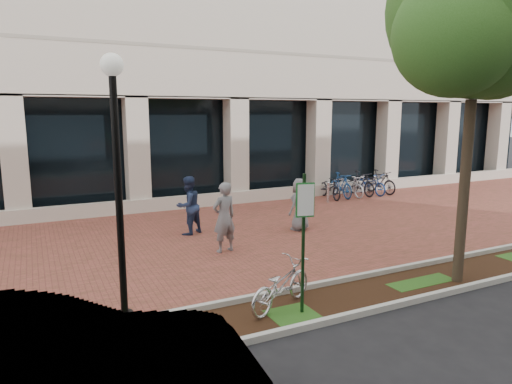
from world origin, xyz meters
name	(u,v)px	position (x,y,z in m)	size (l,w,h in m)	color
ground	(242,235)	(0.00, 0.00, 0.00)	(120.00, 120.00, 0.00)	black
brick_plaza	(242,235)	(0.00, 0.00, 0.01)	(40.00, 9.00, 0.01)	brown
planting_strip	(351,297)	(0.00, -5.25, 0.01)	(40.00, 1.50, 0.01)	black
curb_plaza_side	(329,282)	(0.00, -4.50, 0.06)	(40.00, 0.12, 0.12)	#AAAAA1
curb_street_side	(376,309)	(0.00, -6.00, 0.06)	(40.00, 0.12, 0.12)	#AAAAA1
parking_sign	(304,227)	(-1.24, -5.42, 1.63)	(0.34, 0.07, 2.59)	#123215
lamppost	(118,180)	(-4.27, -4.60, 2.56)	(0.36, 0.36, 4.55)	black
street_tree	(478,19)	(2.71, -5.52, 5.47)	(4.31, 3.59, 7.50)	#403424
locked_bicycle	(281,285)	(-1.48, -5.04, 0.46)	(0.61, 1.74, 0.91)	silver
pedestrian_left	(224,217)	(-1.09, -1.31, 0.93)	(0.68, 0.45, 1.87)	slate
pedestrian_mid	(188,206)	(-1.38, 0.81, 0.89)	(0.86, 0.67, 1.77)	#1E2B4B
pedestrian_right	(300,204)	(1.88, -0.25, 0.82)	(0.80, 0.52, 1.64)	slate
bollard	(328,192)	(5.28, 3.05, 0.44)	(0.12, 0.12, 0.87)	silver
bike_rack_cluster	(356,185)	(7.23, 3.73, 0.51)	(3.56, 1.92, 1.08)	black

